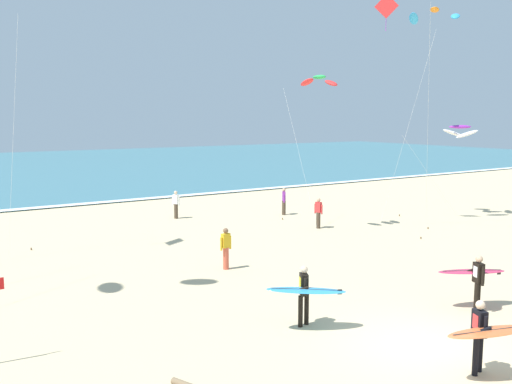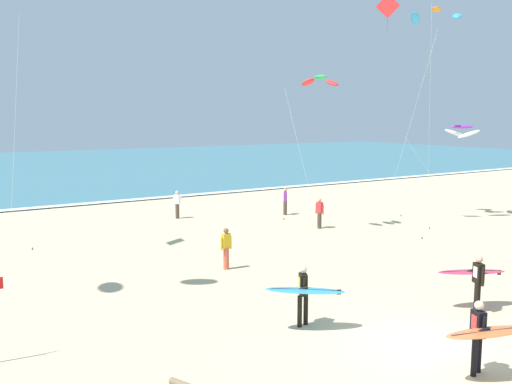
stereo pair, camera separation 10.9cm
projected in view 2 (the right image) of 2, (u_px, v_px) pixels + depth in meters
The scene contains 14 objects.
ground_plane at pixel (422, 348), 13.85m from camera, with size 160.00×160.00×0.00m, color #D1BA8E.
ocean_water at pixel (18, 168), 61.56m from camera, with size 160.00×60.00×0.08m, color teal.
shoreline_foam at pixel (97, 203), 36.74m from camera, with size 160.00×0.86×0.01m, color white.
surfer_lead at pixel (482, 332), 12.14m from camera, with size 2.04×1.23×1.71m.
surfer_trailing at pixel (475, 276), 16.43m from camera, with size 2.21×1.34×1.71m.
surfer_third at pixel (304, 291), 15.00m from camera, with size 2.21×1.50×1.71m.
kite_arc_amber_near at pixel (436, 15), 29.10m from camera, with size 5.12×4.36×11.44m.
kite_arc_emerald_high at pixel (320, 81), 27.11m from camera, with size 1.97×3.97×7.78m.
kite_diamond_scarlet_low at pixel (389, 15), 27.74m from camera, with size 1.96×2.42×11.86m.
kite_arc_violet_distant at pixel (462, 131), 31.60m from camera, with size 4.07×3.13×5.28m.
bystander_white_top at pixel (177, 204), 31.38m from camera, with size 0.31×0.45×1.59m.
bystander_yellow_top at pixel (226, 248), 20.89m from camera, with size 0.50×0.22×1.59m.
bystander_red_top at pixel (320, 213), 28.58m from camera, with size 0.26×0.49×1.59m.
bystander_purple_top at pixel (285, 201), 32.52m from camera, with size 0.32×0.43×1.59m.
Camera 2 is at (-10.60, -8.89, 5.74)m, focal length 38.81 mm.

